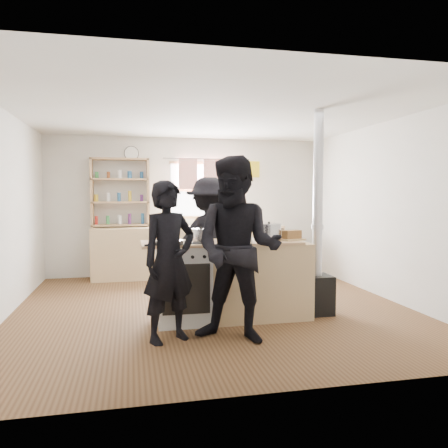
{
  "coord_description": "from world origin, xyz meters",
  "views": [
    {
      "loc": [
        -1.03,
        -5.51,
        1.49
      ],
      "look_at": [
        0.13,
        -0.1,
        1.1
      ],
      "focal_mm": 35.0,
      "sensor_mm": 36.0,
      "label": 1
    }
  ],
  "objects_px": {
    "skillet_greens": "(169,242)",
    "person_far": "(209,240)",
    "stockpot_stove": "(200,235)",
    "person_near_right": "(238,249)",
    "roast_tray": "(235,238)",
    "person_near_left": "(169,261)",
    "flue_heater": "(317,261)",
    "stockpot_counter": "(269,232)",
    "bread_board": "(292,236)",
    "thermos": "(225,217)",
    "cooking_island": "(233,280)"
  },
  "relations": [
    {
      "from": "skillet_greens",
      "to": "person_far",
      "type": "xyz_separation_m",
      "value": [
        0.65,
        1.09,
        -0.11
      ]
    },
    {
      "from": "person_far",
      "to": "stockpot_stove",
      "type": "bearing_deg",
      "value": 67.01
    },
    {
      "from": "person_near_right",
      "to": "person_far",
      "type": "xyz_separation_m",
      "value": [
        0.01,
        1.64,
        -0.08
      ]
    },
    {
      "from": "stockpot_stove",
      "to": "roast_tray",
      "type": "bearing_deg",
      "value": -16.29
    },
    {
      "from": "stockpot_stove",
      "to": "person_near_right",
      "type": "xyz_separation_m",
      "value": [
        0.24,
        -0.85,
        -0.07
      ]
    },
    {
      "from": "person_near_left",
      "to": "flue_heater",
      "type": "bearing_deg",
      "value": -8.81
    },
    {
      "from": "stockpot_counter",
      "to": "flue_heater",
      "type": "height_order",
      "value": "flue_heater"
    },
    {
      "from": "stockpot_stove",
      "to": "bread_board",
      "type": "distance_m",
      "value": 1.09
    },
    {
      "from": "person_near_left",
      "to": "person_far",
      "type": "height_order",
      "value": "person_far"
    },
    {
      "from": "roast_tray",
      "to": "stockpot_stove",
      "type": "relative_size",
      "value": 2.13
    },
    {
      "from": "skillet_greens",
      "to": "flue_heater",
      "type": "height_order",
      "value": "flue_heater"
    },
    {
      "from": "flue_heater",
      "to": "stockpot_counter",
      "type": "bearing_deg",
      "value": -179.69
    },
    {
      "from": "person_far",
      "to": "thermos",
      "type": "bearing_deg",
      "value": -114.13
    },
    {
      "from": "thermos",
      "to": "stockpot_counter",
      "type": "height_order",
      "value": "thermos"
    },
    {
      "from": "thermos",
      "to": "person_near_right",
      "type": "relative_size",
      "value": 0.17
    },
    {
      "from": "stockpot_stove",
      "to": "bread_board",
      "type": "height_order",
      "value": "stockpot_stove"
    },
    {
      "from": "stockpot_stove",
      "to": "flue_heater",
      "type": "height_order",
      "value": "flue_heater"
    },
    {
      "from": "stockpot_counter",
      "to": "person_far",
      "type": "distance_m",
      "value": 1.06
    },
    {
      "from": "roast_tray",
      "to": "person_near_right",
      "type": "relative_size",
      "value": 0.23
    },
    {
      "from": "stockpot_counter",
      "to": "person_near_right",
      "type": "xyz_separation_m",
      "value": [
        -0.57,
        -0.77,
        -0.1
      ]
    },
    {
      "from": "thermos",
      "to": "person_far",
      "type": "relative_size",
      "value": 0.19
    },
    {
      "from": "bread_board",
      "to": "person_near_right",
      "type": "xyz_separation_m",
      "value": [
        -0.84,
        -0.71,
        -0.05
      ]
    },
    {
      "from": "person_far",
      "to": "person_near_left",
      "type": "bearing_deg",
      "value": 59.81
    },
    {
      "from": "stockpot_stove",
      "to": "stockpot_counter",
      "type": "relative_size",
      "value": 0.67
    },
    {
      "from": "cooking_island",
      "to": "stockpot_counter",
      "type": "bearing_deg",
      "value": -0.4
    },
    {
      "from": "cooking_island",
      "to": "flue_heater",
      "type": "distance_m",
      "value": 1.08
    },
    {
      "from": "skillet_greens",
      "to": "bread_board",
      "type": "height_order",
      "value": "bread_board"
    },
    {
      "from": "cooking_island",
      "to": "person_far",
      "type": "relative_size",
      "value": 1.15
    },
    {
      "from": "bread_board",
      "to": "person_near_left",
      "type": "xyz_separation_m",
      "value": [
        -1.51,
        -0.55,
        -0.17
      ]
    },
    {
      "from": "person_near_right",
      "to": "person_near_left",
      "type": "bearing_deg",
      "value": -164.78
    },
    {
      "from": "thermos",
      "to": "roast_tray",
      "type": "bearing_deg",
      "value": -99.87
    },
    {
      "from": "skillet_greens",
      "to": "person_far",
      "type": "bearing_deg",
      "value": 59.31
    },
    {
      "from": "cooking_island",
      "to": "bread_board",
      "type": "xyz_separation_m",
      "value": [
        0.71,
        -0.06,
        0.51
      ]
    },
    {
      "from": "thermos",
      "to": "flue_heater",
      "type": "xyz_separation_m",
      "value": [
        0.56,
        -2.77,
        -0.41
      ]
    },
    {
      "from": "thermos",
      "to": "person_near_right",
      "type": "distance_m",
      "value": 3.6
    },
    {
      "from": "cooking_island",
      "to": "person_near_left",
      "type": "relative_size",
      "value": 1.22
    },
    {
      "from": "stockpot_stove",
      "to": "flue_heater",
      "type": "distance_m",
      "value": 1.48
    },
    {
      "from": "person_near_right",
      "to": "person_far",
      "type": "relative_size",
      "value": 1.09
    },
    {
      "from": "skillet_greens",
      "to": "roast_tray",
      "type": "height_order",
      "value": "roast_tray"
    },
    {
      "from": "roast_tray",
      "to": "thermos",
      "type": "bearing_deg",
      "value": 80.13
    },
    {
      "from": "bread_board",
      "to": "person_near_left",
      "type": "relative_size",
      "value": 0.2
    },
    {
      "from": "cooking_island",
      "to": "flue_heater",
      "type": "xyz_separation_m",
      "value": [
        1.06,
        0.0,
        0.19
      ]
    },
    {
      "from": "person_near_left",
      "to": "roast_tray",
      "type": "bearing_deg",
      "value": 8.19
    },
    {
      "from": "skillet_greens",
      "to": "stockpot_stove",
      "type": "height_order",
      "value": "stockpot_stove"
    },
    {
      "from": "roast_tray",
      "to": "stockpot_stove",
      "type": "distance_m",
      "value": 0.41
    },
    {
      "from": "roast_tray",
      "to": "skillet_greens",
      "type": "bearing_deg",
      "value": -167.18
    },
    {
      "from": "cooking_island",
      "to": "skillet_greens",
      "type": "distance_m",
      "value": 0.94
    },
    {
      "from": "roast_tray",
      "to": "bread_board",
      "type": "bearing_deg",
      "value": -2.09
    },
    {
      "from": "roast_tray",
      "to": "bread_board",
      "type": "height_order",
      "value": "bread_board"
    },
    {
      "from": "flue_heater",
      "to": "person_near_left",
      "type": "relative_size",
      "value": 1.55
    }
  ]
}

